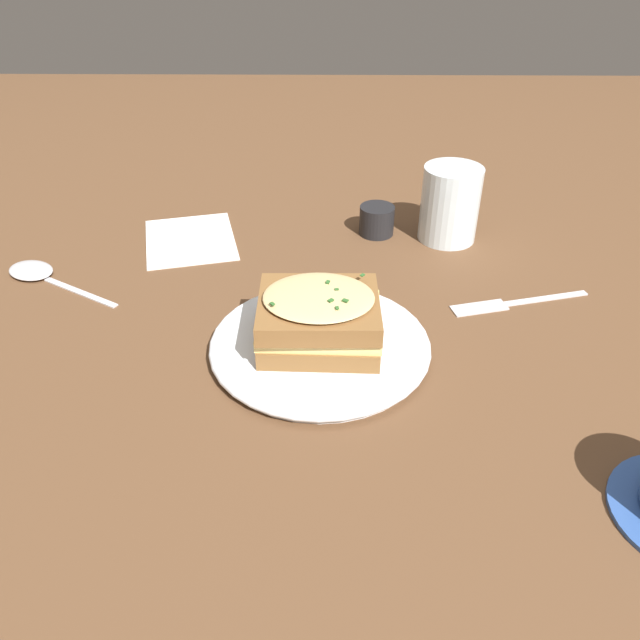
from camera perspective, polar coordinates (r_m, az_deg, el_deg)
ground_plane at (r=0.64m, az=-1.32°, el=-3.80°), size 2.40×2.40×0.00m
dinner_plate at (r=0.65m, az=0.00°, el=-2.31°), size 0.23×0.23×0.01m
sandwich at (r=0.63m, az=-0.05°, el=0.17°), size 0.11×0.13×0.06m
water_glass at (r=0.87m, az=11.79°, el=10.34°), size 0.08×0.08×0.10m
fork at (r=0.76m, az=16.53°, el=1.45°), size 0.06×0.17×0.00m
spoon at (r=0.86m, az=-24.53°, el=3.97°), size 0.11×0.17×0.01m
napkin at (r=0.89m, az=-11.78°, el=7.26°), size 0.17×0.15×0.00m
condiment_pot at (r=0.88m, az=5.21°, el=9.07°), size 0.05×0.05×0.04m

